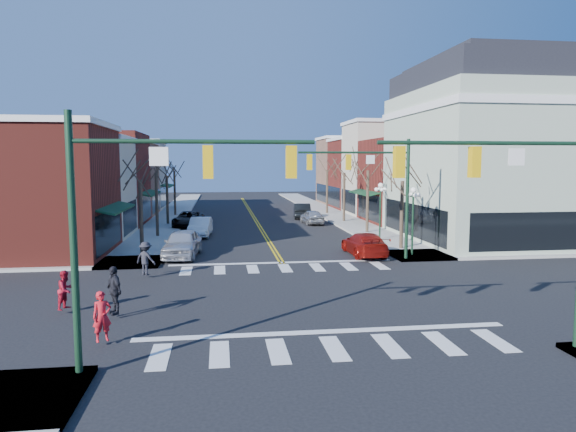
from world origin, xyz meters
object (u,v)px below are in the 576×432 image
object	(u,v)px
car_right_mid	(312,217)
pedestrian_red_b	(66,290)
lamppost_midblock	(380,201)
car_left_mid	(200,227)
car_right_near	(364,244)
pedestrian_red_a	(102,316)
car_left_far	(189,219)
car_right_far	(302,211)
victorian_corner	(491,151)
lamppost_corner	(413,209)
car_left_near	(182,243)
pedestrian_dark_a	(114,290)
pedestrian_dark_b	(146,258)

from	to	relation	value
car_right_mid	pedestrian_red_b	xyz separation A→B (m)	(-14.60, -27.18, 0.23)
lamppost_midblock	car_right_mid	distance (m)	11.77
car_left_mid	car_right_near	bearing A→B (deg)	-38.75
pedestrian_red_a	car_left_far	bearing A→B (deg)	62.53
car_left_far	pedestrian_red_b	bearing A→B (deg)	-90.50
pedestrian_red_b	car_right_far	bearing A→B (deg)	-1.72
car_left_far	pedestrian_red_a	xyz separation A→B (m)	(-0.90, -30.32, 0.25)
victorian_corner	pedestrian_red_b	bearing A→B (deg)	-149.11
lamppost_corner	car_right_mid	xyz separation A→B (m)	(-3.12, 17.62, -2.27)
car_right_near	car_left_near	bearing A→B (deg)	-5.37
victorian_corner	pedestrian_dark_a	xyz separation A→B (m)	(-24.02, -16.48, -5.59)
car_right_near	pedestrian_dark_a	bearing A→B (deg)	40.87
lamppost_corner	pedestrian_dark_b	size ratio (longest dim) A/B	2.54
pedestrian_red_b	car_left_mid	bearing A→B (deg)	10.13
car_left_mid	car_left_near	bearing A→B (deg)	-90.70
lamppost_corner	pedestrian_dark_a	size ratio (longest dim) A/B	2.36
car_right_near	pedestrian_red_a	bearing A→B (deg)	48.02
car_right_far	pedestrian_dark_b	distance (m)	29.30
car_left_near	car_right_mid	xyz separation A→B (m)	(10.97, 15.71, -0.16)
car_left_mid	pedestrian_red_b	xyz separation A→B (m)	(-4.41, -20.36, 0.18)
pedestrian_red_a	pedestrian_dark_a	bearing A→B (deg)	68.43
car_left_far	pedestrian_dark_b	world-z (taller)	pedestrian_dark_b
car_left_far	car_right_far	xyz separation A→B (m)	(11.36, 6.01, 0.07)
car_left_far	pedestrian_dark_b	bearing A→B (deg)	-86.27
lamppost_midblock	car_right_near	world-z (taller)	lamppost_midblock
pedestrian_red_b	pedestrian_dark_b	xyz separation A→B (m)	(2.22, 5.82, 0.09)
lamppost_midblock	lamppost_corner	bearing A→B (deg)	-90.00
car_left_far	car_right_mid	xyz separation A→B (m)	(11.48, 0.77, -0.02)
car_left_near	car_right_near	size ratio (longest dim) A/B	1.00
lamppost_corner	pedestrian_dark_b	xyz separation A→B (m)	(-15.50, -3.75, -1.96)
car_left_near	car_left_mid	distance (m)	8.92
car_left_near	pedestrian_dark_a	size ratio (longest dim) A/B	2.71
pedestrian_red_b	lamppost_corner	bearing A→B (deg)	-39.29
pedestrian_red_a	victorian_corner	bearing A→B (deg)	13.53
lamppost_midblock	car_left_near	size ratio (longest dim) A/B	0.87
car_left_mid	car_right_mid	world-z (taller)	car_left_mid
car_right_near	pedestrian_dark_b	distance (m)	13.58
car_left_mid	car_right_near	world-z (taller)	car_left_mid
victorian_corner	car_right_near	world-z (taller)	victorian_corner
car_left_near	pedestrian_dark_a	bearing A→B (deg)	-91.99
victorian_corner	lamppost_corner	xyz separation A→B (m)	(-8.30, -6.00, -3.70)
car_right_mid	pedestrian_dark_b	size ratio (longest dim) A/B	2.37
pedestrian_red_a	pedestrian_dark_b	bearing A→B (deg)	64.23
victorian_corner	lamppost_midblock	xyz separation A→B (m)	(-8.30, 0.50, -3.70)
lamppost_midblock	pedestrian_red_b	bearing A→B (deg)	-137.80
car_right_near	pedestrian_red_a	size ratio (longest dim) A/B	3.08
pedestrian_red_b	pedestrian_dark_b	bearing A→B (deg)	1.47
lamppost_corner	car_right_far	world-z (taller)	lamppost_corner
lamppost_midblock	car_right_mid	size ratio (longest dim) A/B	1.07
car_left_mid	pedestrian_dark_a	distance (m)	21.41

